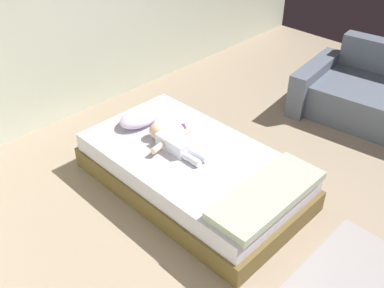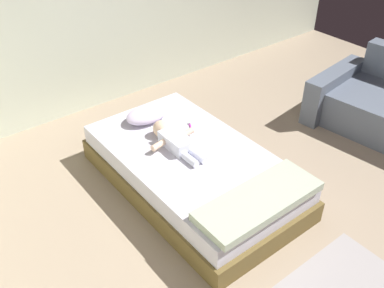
{
  "view_description": "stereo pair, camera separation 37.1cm",
  "coord_description": "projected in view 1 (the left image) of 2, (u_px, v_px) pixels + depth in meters",
  "views": [
    {
      "loc": [
        -2.23,
        -1.07,
        2.62
      ],
      "look_at": [
        -0.08,
        1.07,
        0.48
      ],
      "focal_mm": 40.36,
      "sensor_mm": 36.0,
      "label": 1
    },
    {
      "loc": [
        -1.95,
        -1.32,
        2.62
      ],
      "look_at": [
        -0.08,
        1.07,
        0.48
      ],
      "focal_mm": 40.36,
      "sensor_mm": 36.0,
      "label": 2
    }
  ],
  "objects": [
    {
      "name": "blanket",
      "position": [
        268.0,
        195.0,
        3.28
      ],
      "size": [
        1.03,
        0.39,
        0.07
      ],
      "color": "#A7B29A",
      "rests_on": "bed"
    },
    {
      "name": "toothbrush",
      "position": [
        185.0,
        126.0,
        4.12
      ],
      "size": [
        0.07,
        0.11,
        0.02
      ],
      "color": "#BD28AC",
      "rests_on": "bed"
    },
    {
      "name": "ground_plane",
      "position": [
        294.0,
        243.0,
        3.42
      ],
      "size": [
        8.0,
        8.0,
        0.0
      ],
      "primitive_type": "plane",
      "color": "gray"
    },
    {
      "name": "bed",
      "position": [
        192.0,
        170.0,
        3.88
      ],
      "size": [
        1.15,
        2.05,
        0.38
      ],
      "color": "brown",
      "rests_on": "ground_plane"
    },
    {
      "name": "baby",
      "position": [
        172.0,
        141.0,
        3.82
      ],
      "size": [
        0.46,
        0.66,
        0.16
      ],
      "color": "white",
      "rests_on": "bed"
    },
    {
      "name": "wall_behind_bed",
      "position": [
        64.0,
        1.0,
        4.42
      ],
      "size": [
        8.0,
        0.12,
        2.54
      ],
      "primitive_type": "cube",
      "color": "silver",
      "rests_on": "ground_plane"
    },
    {
      "name": "pillow",
      "position": [
        140.0,
        117.0,
        4.13
      ],
      "size": [
        0.44,
        0.28,
        0.14
      ],
      "color": "silver",
      "rests_on": "bed"
    }
  ]
}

